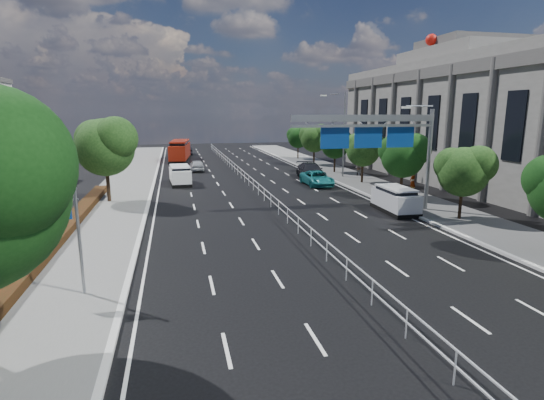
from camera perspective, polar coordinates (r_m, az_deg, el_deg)
name	(u,v)px	position (r m, az deg, el deg)	size (l,w,h in m)	color
ground	(339,274)	(19.25, 8.99, -9.75)	(160.00, 160.00, 0.00)	black
sidewalk_near	(57,297)	(18.55, -26.96, -11.57)	(5.00, 140.00, 0.14)	slate
kerb_near	(125,291)	(18.09, -19.11, -11.50)	(0.25, 140.00, 0.15)	silver
kerb_far	(512,257)	(23.96, 29.55, -6.66)	(0.25, 140.00, 0.15)	silver
median_fence	(250,182)	(40.19, -2.98, 2.48)	(0.05, 85.00, 1.02)	silver
hedge_near	(43,252)	(23.47, -28.45, -6.17)	(1.00, 36.00, 0.44)	black
toilet_sign	(65,224)	(17.54, -26.10, -2.88)	(1.62, 0.18, 4.34)	gray
overhead_gantry	(379,133)	(29.92, 14.25, 8.73)	(10.24, 0.38, 7.45)	gray
streetlight_far	(342,129)	(46.00, 9.34, 9.39)	(2.78, 2.40, 9.00)	gray
civic_hall	(477,119)	(49.22, 25.84, 9.77)	(14.40, 36.00, 14.35)	slate
near_tree_back	(106,144)	(34.99, -21.46, 7.04)	(4.84, 4.51, 6.69)	black
far_tree_c	(464,169)	(29.91, 24.46, 3.83)	(3.52, 3.28, 4.94)	black
far_tree_d	(404,154)	(36.09, 17.31, 5.97)	(3.85, 3.59, 5.34)	black
far_tree_e	(364,148)	(42.72, 12.24, 6.88)	(3.63, 3.38, 5.13)	black
far_tree_f	(336,143)	(49.60, 8.55, 7.59)	(3.52, 3.28, 5.02)	black
far_tree_g	(315,137)	(56.61, 5.77, 8.44)	(3.96, 3.69, 5.45)	black
far_tree_h	(298,136)	(63.77, 3.58, 8.55)	(3.41, 3.18, 4.91)	black
white_minivan	(180,175)	(42.55, -12.26, 3.29)	(2.15, 4.42, 1.87)	black
red_bus	(180,150)	(63.46, -12.27, 6.57)	(3.38, 9.98, 2.92)	black
near_car_silver	(197,165)	(52.07, -10.07, 4.61)	(1.57, 3.90, 1.33)	#A3A5AA
near_car_dark	(187,150)	(71.97, -11.36, 6.58)	(1.59, 4.57, 1.51)	black
silver_minivan	(395,200)	(31.34, 16.25, 0.03)	(1.94, 4.37, 1.80)	black
parked_car_teal	(317,178)	(41.30, 6.07, 2.91)	(2.27, 4.93, 1.37)	#196E71
parked_car_dark	(311,171)	(45.52, 5.23, 3.92)	(2.29, 5.64, 1.64)	black
pedestrian_a	(413,182)	(38.85, 18.38, 2.33)	(0.65, 0.43, 1.79)	gray
pedestrian_b	(359,168)	(47.59, 11.56, 4.21)	(0.77, 0.60, 1.59)	gray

